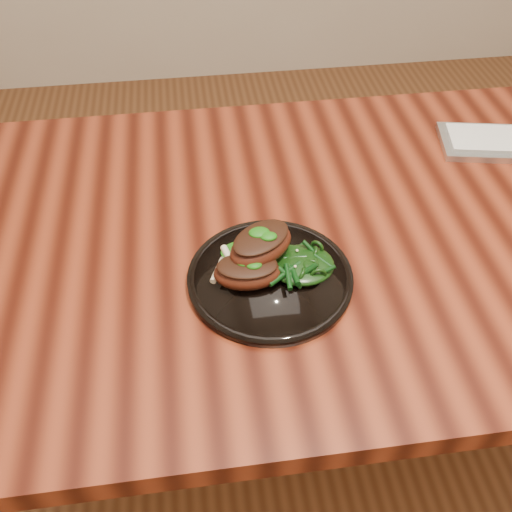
{
  "coord_description": "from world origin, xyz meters",
  "views": [
    {
      "loc": [
        -0.34,
        -0.69,
        1.39
      ],
      "look_at": [
        -0.25,
        -0.09,
        0.78
      ],
      "focal_mm": 40.0,
      "sensor_mm": 36.0,
      "label": 1
    }
  ],
  "objects_px": {
    "plate": "(270,278)",
    "lamb_chop_front": "(247,271)",
    "greens_heap": "(302,262)",
    "desk": "(387,252)"
  },
  "relations": [
    {
      "from": "plate",
      "to": "lamb_chop_front",
      "type": "bearing_deg",
      "value": -166.58
    },
    {
      "from": "plate",
      "to": "greens_heap",
      "type": "xyz_separation_m",
      "value": [
        0.05,
        0.0,
        0.02
      ]
    },
    {
      "from": "desk",
      "to": "lamb_chop_front",
      "type": "bearing_deg",
      "value": -155.12
    },
    {
      "from": "desk",
      "to": "plate",
      "type": "relative_size",
      "value": 6.41
    },
    {
      "from": "desk",
      "to": "greens_heap",
      "type": "xyz_separation_m",
      "value": [
        -0.19,
        -0.11,
        0.11
      ]
    },
    {
      "from": "desk",
      "to": "greens_heap",
      "type": "bearing_deg",
      "value": -148.76
    },
    {
      "from": "desk",
      "to": "greens_heap",
      "type": "relative_size",
      "value": 16.28
    },
    {
      "from": "plate",
      "to": "lamb_chop_front",
      "type": "height_order",
      "value": "lamb_chop_front"
    },
    {
      "from": "lamb_chop_front",
      "to": "greens_heap",
      "type": "height_order",
      "value": "lamb_chop_front"
    },
    {
      "from": "lamb_chop_front",
      "to": "greens_heap",
      "type": "bearing_deg",
      "value": 8.74
    }
  ]
}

